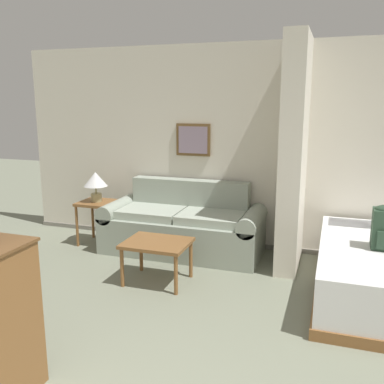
{
  "coord_description": "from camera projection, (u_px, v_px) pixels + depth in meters",
  "views": [
    {
      "loc": [
        0.95,
        -1.35,
        1.9
      ],
      "look_at": [
        -0.31,
        2.39,
        1.05
      ],
      "focal_mm": 40.0,
      "sensor_mm": 36.0,
      "label": 1
    }
  ],
  "objects": [
    {
      "name": "wall_back",
      "position": [
        257.0,
        149.0,
        5.42
      ],
      "size": [
        6.56,
        0.16,
        2.6
      ],
      "color": "silver",
      "rests_on": "ground_plane"
    },
    {
      "name": "wall_partition_pillar",
      "position": [
        294.0,
        155.0,
        4.79
      ],
      "size": [
        0.24,
        0.89,
        2.6
      ],
      "color": "silver",
      "rests_on": "ground_plane"
    },
    {
      "name": "couch",
      "position": [
        183.0,
        226.0,
        5.43
      ],
      "size": [
        2.01,
        0.84,
        0.88
      ],
      "color": "#99A393",
      "rests_on": "ground_plane"
    },
    {
      "name": "coffee_table",
      "position": [
        157.0,
        247.0,
        4.49
      ],
      "size": [
        0.67,
        0.54,
        0.45
      ],
      "color": "brown",
      "rests_on": "ground_plane"
    },
    {
      "name": "side_table",
      "position": [
        97.0,
        209.0,
        5.71
      ],
      "size": [
        0.45,
        0.45,
        0.58
      ],
      "color": "brown",
      "rests_on": "ground_plane"
    },
    {
      "name": "table_lamp",
      "position": [
        96.0,
        181.0,
        5.63
      ],
      "size": [
        0.31,
        0.31,
        0.4
      ],
      "color": "tan",
      "rests_on": "side_table"
    }
  ]
}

